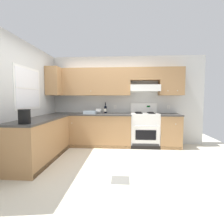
# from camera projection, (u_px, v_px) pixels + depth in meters

# --- Properties ---
(ground_plane) EXTENTS (7.04, 7.04, 0.00)m
(ground_plane) POSITION_uv_depth(u_px,v_px,m) (99.00, 161.00, 3.69)
(ground_plane) COLOR beige
(floor_accent_tile) EXTENTS (0.30, 0.30, 0.01)m
(floor_accent_tile) POSITION_uv_depth(u_px,v_px,m) (120.00, 180.00, 2.85)
(floor_accent_tile) COLOR slate
(floor_accent_tile) RESTS_ON ground_plane
(wall_back) EXTENTS (4.68, 0.57, 2.55)m
(wall_back) POSITION_uv_depth(u_px,v_px,m) (119.00, 93.00, 5.06)
(wall_back) COLOR silver
(wall_back) RESTS_ON ground_plane
(wall_left) EXTENTS (0.47, 4.00, 2.55)m
(wall_left) POSITION_uv_depth(u_px,v_px,m) (30.00, 98.00, 3.92)
(wall_left) COLOR silver
(wall_left) RESTS_ON ground_plane
(counter_back_run) EXTENTS (3.60, 0.65, 0.91)m
(counter_back_run) POSITION_uv_depth(u_px,v_px,m) (106.00, 130.00, 4.89)
(counter_back_run) COLOR #A87A4C
(counter_back_run) RESTS_ON ground_plane
(counter_left_run) EXTENTS (0.63, 1.91, 0.91)m
(counter_left_run) POSITION_uv_depth(u_px,v_px,m) (41.00, 140.00, 3.74)
(counter_left_run) COLOR #A87A4C
(counter_left_run) RESTS_ON ground_plane
(stove) EXTENTS (0.76, 0.62, 1.20)m
(stove) POSITION_uv_depth(u_px,v_px,m) (144.00, 129.00, 4.82)
(stove) COLOR white
(stove) RESTS_ON ground_plane
(wine_bottle) EXTENTS (0.08, 0.08, 0.31)m
(wine_bottle) POSITION_uv_depth(u_px,v_px,m) (105.00, 109.00, 4.96)
(wine_bottle) COLOR black
(wine_bottle) RESTS_ON counter_back_run
(bowl) EXTENTS (0.34, 0.23, 0.08)m
(bowl) POSITION_uv_depth(u_px,v_px,m) (90.00, 113.00, 4.81)
(bowl) COLOR #9EADB7
(bowl) RESTS_ON counter_back_run
(bucket) EXTENTS (0.21, 0.21, 0.24)m
(bucket) POSITION_uv_depth(u_px,v_px,m) (24.00, 116.00, 2.93)
(bucket) COLOR black
(bucket) RESTS_ON counter_left_run
(paper_towel_roll) EXTENTS (0.14, 0.14, 0.14)m
(paper_towel_roll) POSITION_uv_depth(u_px,v_px,m) (99.00, 111.00, 4.96)
(paper_towel_roll) COLOR white
(paper_towel_roll) RESTS_ON counter_back_run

